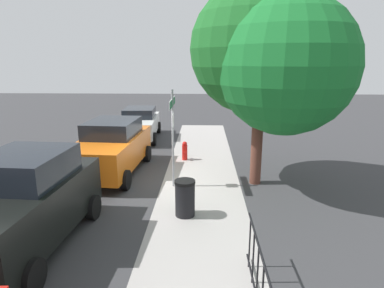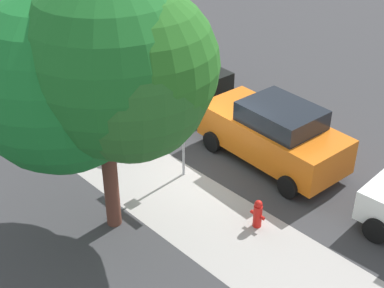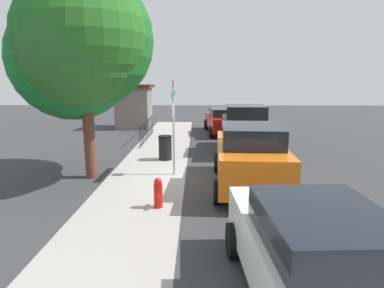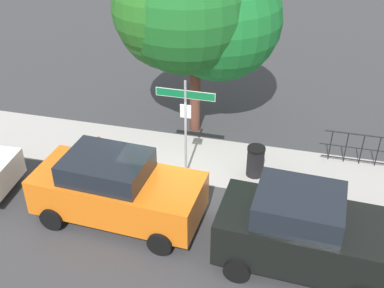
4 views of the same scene
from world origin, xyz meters
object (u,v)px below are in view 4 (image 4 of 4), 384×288
at_px(car_orange, 116,189).
at_px(car_black, 304,232).
at_px(shade_tree, 190,13).
at_px(trash_bin, 255,161).
at_px(street_sign, 185,112).
at_px(fire_hydrant, 99,147).

relative_size(car_orange, car_black, 1.09).
relative_size(shade_tree, car_orange, 1.41).
bearing_deg(trash_bin, shade_tree, 139.09).
bearing_deg(street_sign, trash_bin, 13.71).
distance_m(street_sign, fire_hydrant, 3.44).
distance_m(shade_tree, car_black, 7.68).
xyz_separation_m(street_sign, car_orange, (-1.27, -2.35, -1.24)).
relative_size(car_black, fire_hydrant, 5.37).
xyz_separation_m(street_sign, shade_tree, (-0.55, 2.75, 1.96)).
bearing_deg(car_black, shade_tree, 129.46).
bearing_deg(car_orange, street_sign, 64.81).
bearing_deg(car_black, fire_hydrant, 157.67).
xyz_separation_m(car_orange, trash_bin, (3.32, 2.85, -0.47)).
relative_size(fire_hydrant, trash_bin, 0.80).
distance_m(street_sign, car_black, 4.78).
distance_m(shade_tree, car_orange, 6.06).
relative_size(car_orange, trash_bin, 4.64).
distance_m(car_orange, fire_hydrant, 3.09).
xyz_separation_m(street_sign, car_black, (3.62, -2.90, -1.16)).
height_order(street_sign, fire_hydrant, street_sign).
bearing_deg(car_black, street_sign, 144.33).
height_order(shade_tree, car_orange, shade_tree).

